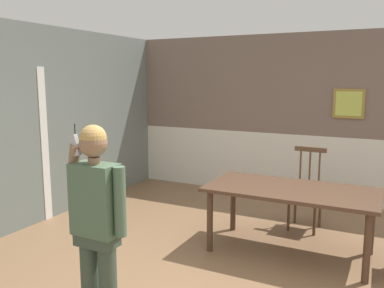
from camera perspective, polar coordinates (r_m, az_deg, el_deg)
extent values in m
plane|color=#846042|center=(4.16, 7.34, -18.77)|extent=(6.86, 6.86, 0.00)
cube|color=#756056|center=(6.69, 16.71, 8.05)|extent=(6.24, 0.12, 1.61)
cube|color=silver|center=(6.85, 16.21, -3.12)|extent=(6.24, 0.14, 1.05)
cube|color=silver|center=(6.73, 16.36, 1.20)|extent=(6.24, 0.05, 0.06)
cube|color=olive|center=(6.55, 21.23, 5.33)|extent=(0.45, 0.03, 0.45)
cube|color=#C1CB52|center=(6.53, 21.21, 5.32)|extent=(0.37, 0.01, 0.37)
cube|color=slate|center=(5.57, -24.19, 2.05)|extent=(0.12, 6.21, 2.66)
cube|color=white|center=(5.89, -20.21, -0.11)|extent=(0.06, 0.12, 2.10)
cube|color=#4C3323|center=(4.62, 13.83, -6.31)|extent=(1.84, 0.93, 0.04)
cylinder|color=#4C3323|center=(4.65, 2.53, -10.79)|extent=(0.07, 0.07, 0.71)
cylinder|color=#4C3323|center=(4.30, 23.46, -13.32)|extent=(0.07, 0.07, 0.71)
cylinder|color=#4C3323|center=(5.29, 5.83, -8.33)|extent=(0.07, 0.07, 0.71)
cylinder|color=#4C3323|center=(4.98, 24.00, -10.24)|extent=(0.07, 0.07, 0.71)
cube|color=#513823|center=(5.47, 15.68, -6.90)|extent=(0.42, 0.42, 0.03)
cube|color=#513823|center=(5.52, 16.38, -0.73)|extent=(0.41, 0.05, 0.06)
cylinder|color=#513823|center=(5.54, 17.50, -3.49)|extent=(0.02, 0.02, 0.58)
cylinder|color=#513823|center=(5.57, 16.26, -3.38)|extent=(0.02, 0.02, 0.58)
cylinder|color=#513823|center=(5.59, 15.03, -3.27)|extent=(0.02, 0.02, 0.58)
cylinder|color=#513823|center=(5.35, 16.89, -9.98)|extent=(0.04, 0.04, 0.45)
cylinder|color=#513823|center=(5.42, 13.45, -9.58)|extent=(0.04, 0.04, 0.45)
cylinder|color=#513823|center=(5.66, 17.60, -8.96)|extent=(0.04, 0.04, 0.45)
cylinder|color=#513823|center=(5.72, 14.35, -8.60)|extent=(0.04, 0.04, 0.45)
cylinder|color=#3A493A|center=(3.35, -11.75, -18.76)|extent=(0.14, 0.14, 0.77)
cylinder|color=#3A493A|center=(3.45, -14.21, -17.94)|extent=(0.14, 0.14, 0.77)
cube|color=#3A493A|center=(3.25, -13.23, -12.75)|extent=(0.33, 0.18, 0.12)
cube|color=#4C664C|center=(3.15, -13.44, -7.61)|extent=(0.36, 0.20, 0.55)
cylinder|color=#4C664C|center=(3.01, -10.14, -8.02)|extent=(0.09, 0.09, 0.52)
cylinder|color=#936B4C|center=(3.18, -16.23, -1.43)|extent=(0.16, 0.14, 0.19)
cylinder|color=#936B4C|center=(3.08, -13.65, -2.26)|extent=(0.09, 0.09, 0.05)
sphere|color=#936B4C|center=(3.06, -13.74, 0.12)|extent=(0.21, 0.21, 0.21)
sphere|color=tan|center=(3.05, -13.77, 0.80)|extent=(0.20, 0.20, 0.20)
cube|color=#B7B7BC|center=(3.13, -16.09, -0.14)|extent=(0.09, 0.04, 0.17)
cylinder|color=black|center=(3.12, -16.19, 2.03)|extent=(0.01, 0.01, 0.08)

